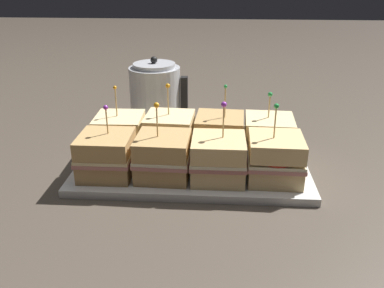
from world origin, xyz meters
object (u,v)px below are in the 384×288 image
(sandwich_back_far_left, at_px, (120,134))
(sandwich_back_center_left, at_px, (170,134))
(sandwich_front_far_left, at_px, (106,155))
(sandwich_back_far_right, at_px, (269,137))
(sandwich_front_far_right, at_px, (275,159))
(serving_platter, at_px, (192,167))
(sandwich_front_center_right, at_px, (218,158))
(sandwich_front_center_left, at_px, (163,156))
(kettle_steel, at_px, (156,95))
(sandwich_back_center_right, at_px, (219,135))

(sandwich_back_far_left, relative_size, sandwich_back_center_left, 0.96)
(sandwich_front_far_left, xyz_separation_m, sandwich_back_far_right, (0.37, 0.12, 0.00))
(sandwich_front_far_left, bearing_deg, sandwich_front_far_right, 0.35)
(sandwich_back_far_left, bearing_deg, sandwich_back_far_right, -0.09)
(serving_platter, distance_m, sandwich_front_center_right, 0.10)
(serving_platter, height_order, sandwich_back_center_left, sandwich_back_center_left)
(sandwich_front_center_left, height_order, sandwich_back_far_right, sandwich_front_center_left)
(serving_platter, distance_m, kettle_steel, 0.34)
(serving_platter, height_order, sandwich_front_center_left, sandwich_front_center_left)
(sandwich_front_far_left, distance_m, sandwich_back_center_left, 0.18)
(sandwich_front_center_right, bearing_deg, sandwich_front_far_left, 179.76)
(sandwich_back_far_left, relative_size, sandwich_back_center_right, 0.95)
(sandwich_back_center_right, xyz_separation_m, kettle_steel, (-0.19, 0.24, 0.03))
(serving_platter, bearing_deg, sandwich_back_center_left, 133.78)
(sandwich_back_center_left, relative_size, kettle_steel, 0.84)
(sandwich_back_far_left, bearing_deg, sandwich_front_far_left, -90.81)
(sandwich_front_center_right, height_order, sandwich_back_center_left, sandwich_back_center_left)
(sandwich_front_center_right, height_order, sandwich_back_far_left, sandwich_front_center_right)
(sandwich_back_center_left, bearing_deg, sandwich_back_far_right, -0.62)
(sandwich_front_far_left, xyz_separation_m, sandwich_front_center_right, (0.25, -0.00, 0.00))
(sandwich_front_center_right, xyz_separation_m, sandwich_back_center_left, (-0.12, 0.12, 0.00))
(sandwich_back_center_left, bearing_deg, sandwich_front_center_right, -46.04)
(kettle_steel, bearing_deg, sandwich_back_center_left, -73.85)
(sandwich_front_center_left, distance_m, sandwich_front_far_right, 0.24)
(sandwich_front_far_right, bearing_deg, sandwich_back_center_right, 134.32)
(sandwich_back_far_right, bearing_deg, sandwich_front_far_right, -89.44)
(sandwich_front_center_right, xyz_separation_m, sandwich_back_far_left, (-0.24, 0.12, -0.00))
(serving_platter, bearing_deg, sandwich_back_far_left, 161.87)
(sandwich_front_far_right, distance_m, sandwich_back_center_right, 0.17)
(sandwich_back_center_right, relative_size, kettle_steel, 0.85)
(sandwich_front_far_left, relative_size, sandwich_back_far_right, 0.99)
(sandwich_back_center_right, bearing_deg, sandwich_back_center_left, -179.55)
(kettle_steel, bearing_deg, sandwich_front_center_right, -62.50)
(serving_platter, xyz_separation_m, kettle_steel, (-0.13, 0.30, 0.08))
(sandwich_back_far_right, distance_m, kettle_steel, 0.39)
(sandwich_front_far_right, bearing_deg, sandwich_back_far_right, 90.56)
(sandwich_front_center_right, bearing_deg, serving_platter, 134.13)
(sandwich_front_center_right, bearing_deg, sandwich_back_center_left, 133.96)
(sandwich_front_far_left, bearing_deg, sandwich_back_far_left, 89.19)
(sandwich_back_far_left, bearing_deg, sandwich_back_center_left, 0.95)
(serving_platter, distance_m, sandwich_front_far_right, 0.20)
(sandwich_back_far_left, distance_m, sandwich_back_far_right, 0.36)
(sandwich_front_center_left, xyz_separation_m, sandwich_back_center_left, (-0.00, 0.12, 0.00))
(serving_platter, bearing_deg, sandwich_back_center_right, 44.93)
(sandwich_front_far_right, xyz_separation_m, sandwich_back_far_left, (-0.37, 0.12, -0.00))
(sandwich_front_far_left, bearing_deg, sandwich_front_center_left, 0.59)
(sandwich_front_center_left, xyz_separation_m, sandwich_back_center_right, (0.12, 0.12, 0.00))
(sandwich_front_far_right, bearing_deg, sandwich_front_center_left, -179.78)
(sandwich_front_far_right, bearing_deg, sandwich_front_far_left, -179.65)
(sandwich_front_far_left, xyz_separation_m, sandwich_front_far_right, (0.37, 0.00, 0.00))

